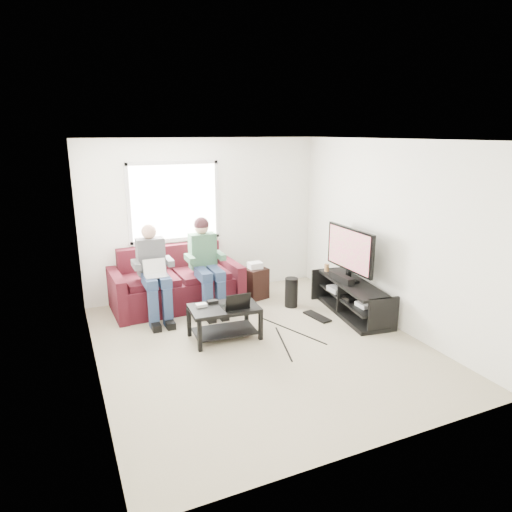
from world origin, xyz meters
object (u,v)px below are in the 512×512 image
object	(u,v)px
subwoofer	(291,292)
end_table	(255,282)
coffee_table	(224,315)
tv	(350,251)
sofa	(176,285)
tv_stand	(351,300)

from	to	relation	value
subwoofer	end_table	world-z (taller)	end_table
coffee_table	tv	distance (m)	2.14
sofa	tv	bearing A→B (deg)	-29.60
tv_stand	end_table	xyz separation A→B (m)	(-1.04, 1.24, 0.05)
subwoofer	sofa	bearing A→B (deg)	154.60
coffee_table	subwoofer	size ratio (longest dim) A/B	2.00
sofa	tv_stand	world-z (taller)	sofa
sofa	coffee_table	world-z (taller)	sofa
coffee_table	subwoofer	distance (m)	1.51
sofa	end_table	xyz separation A→B (m)	(1.30, -0.19, -0.06)
coffee_table	tv	xyz separation A→B (m)	(2.04, 0.11, 0.64)
sofa	subwoofer	xyz separation A→B (m)	(1.66, -0.79, -0.10)
subwoofer	coffee_table	bearing A→B (deg)	-154.36
sofa	end_table	distance (m)	1.31
tv_stand	tv	xyz separation A→B (m)	(-0.00, 0.10, 0.74)
coffee_table	tv_stand	size ratio (longest dim) A/B	0.59
tv	sofa	bearing A→B (deg)	150.40
tv	end_table	world-z (taller)	tv
sofa	coffee_table	distance (m)	1.47
tv_stand	tv	bearing A→B (deg)	91.47
sofa	tv	distance (m)	2.76
coffee_table	tv_stand	xyz separation A→B (m)	(2.04, 0.01, -0.10)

